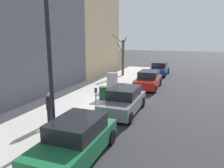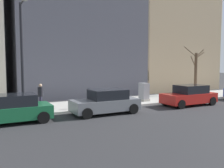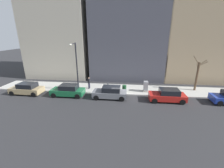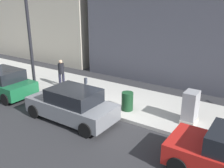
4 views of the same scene
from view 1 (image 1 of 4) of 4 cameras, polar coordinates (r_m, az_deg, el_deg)
The scene contains 12 objects.
ground_plane at distance 14.80m, azimuth 0.16°, elevation -5.39°, with size 120.00×120.00×0.00m, color #2B2B2D.
sidewalk at distance 15.56m, azimuth -6.78°, elevation -4.31°, with size 4.00×36.00×0.15m, color #B2AFA8.
parked_car_blue at distance 26.66m, azimuth 12.30°, elevation 3.89°, with size 1.99×4.23×1.52m.
parked_car_red at distance 19.65m, azimuth 9.46°, elevation 1.08°, with size 1.95×4.21×1.52m.
parked_car_grey at distance 13.15m, azimuth 3.02°, elevation -4.34°, with size 1.92×4.20×1.52m.
parked_car_green at distance 8.47m, azimuth -9.51°, elevation -14.22°, with size 1.92×4.20×1.52m.
parking_meter at distance 13.19m, azimuth -4.23°, elevation -3.21°, with size 0.14×0.10×1.35m.
utility_box at distance 18.11m, azimuth 0.05°, elevation 0.67°, with size 0.83×0.61×1.43m.
streetlamp at distance 9.03m, azimuth -14.75°, elevation 8.86°, with size 1.97×0.32×6.50m.
bare_tree at distance 24.87m, azimuth 2.83°, elevation 7.21°, with size 1.49×1.44×4.66m.
trash_bin at distance 15.40m, azimuth -2.33°, elevation -2.37°, with size 0.56×0.56×0.90m, color #14381E.
pedestrian_near_meter at distance 11.33m, azimuth -15.94°, elevation -5.71°, with size 0.39×0.36×1.66m.
Camera 1 is at (-4.90, 13.22, 4.49)m, focal length 35.00 mm.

